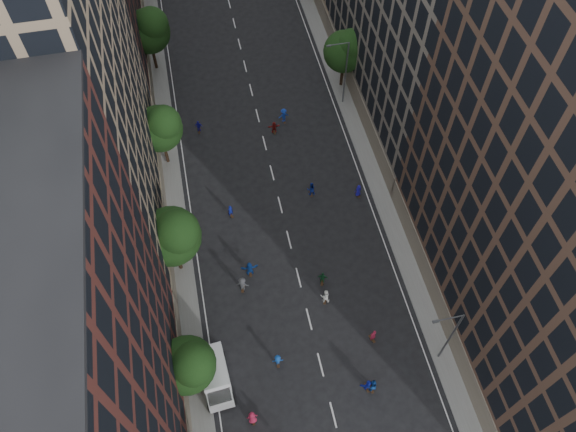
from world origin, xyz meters
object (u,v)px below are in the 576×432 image
object	(u,v)px
streetlamp_far	(344,70)
cargo_van	(215,376)
streetlamp_near	(449,335)
skater_2	(372,386)

from	to	relation	value
streetlamp_far	cargo_van	bearing A→B (deg)	-122.35
streetlamp_near	streetlamp_far	bearing A→B (deg)	90.00
streetlamp_near	cargo_van	world-z (taller)	streetlamp_near
streetlamp_far	cargo_van	xyz separation A→B (m)	(-19.68, -31.06, -3.73)
streetlamp_near	skater_2	world-z (taller)	streetlamp_near
cargo_van	streetlamp_far	bearing A→B (deg)	53.67
skater_2	cargo_van	bearing A→B (deg)	-24.94
streetlamp_far	skater_2	bearing A→B (deg)	-100.79
streetlamp_near	skater_2	distance (m)	7.99
streetlamp_near	skater_2	size ratio (longest dim) A/B	4.90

